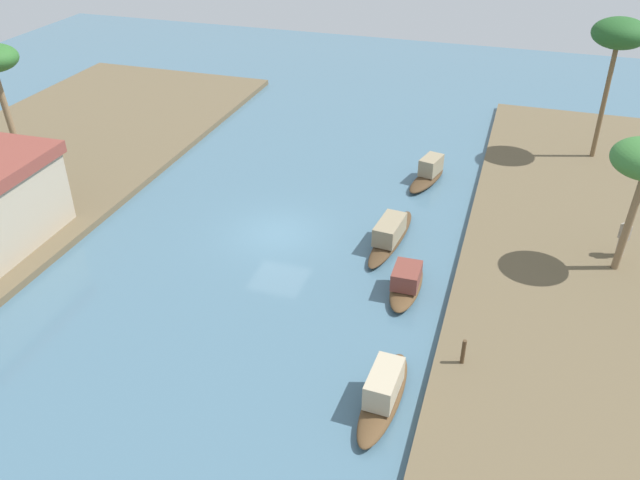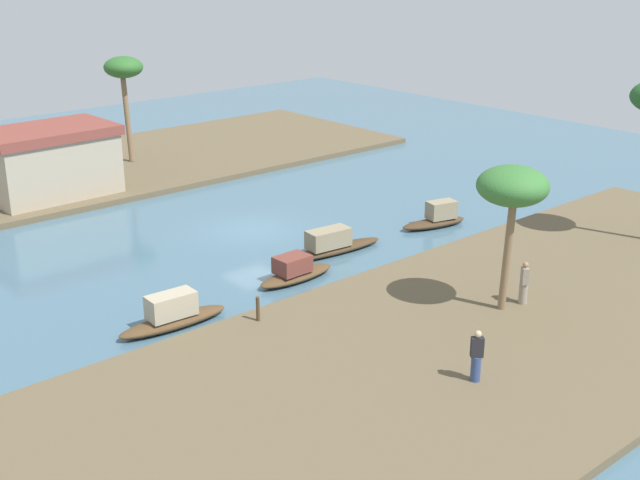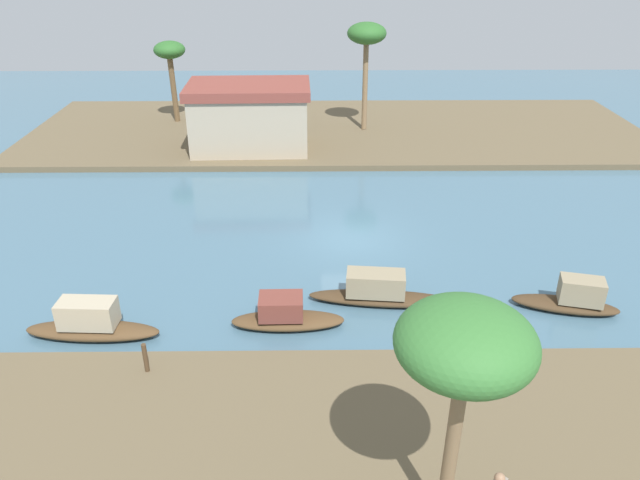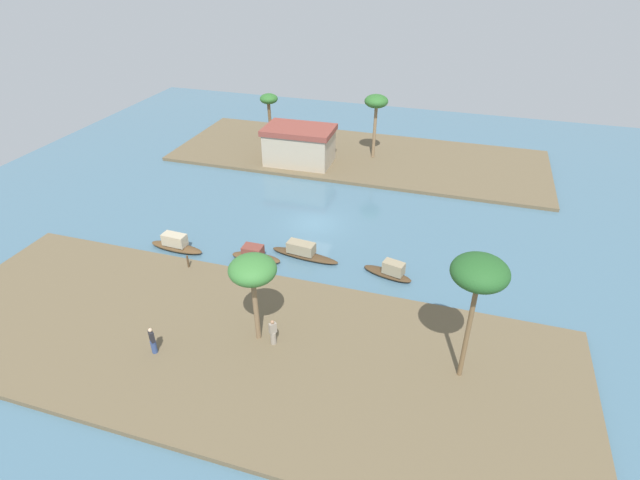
# 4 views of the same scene
# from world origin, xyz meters

# --- Properties ---
(river_water) EXTENTS (69.83, 69.83, 0.00)m
(river_water) POSITION_xyz_m (0.00, 0.00, 0.00)
(river_water) COLOR #476B7F
(river_water) RESTS_ON ground
(riverbank_left) EXTENTS (39.27, 14.18, 0.32)m
(riverbank_left) POSITION_xyz_m (0.00, -15.28, 0.16)
(riverbank_left) COLOR brown
(riverbank_left) RESTS_ON ground
(riverbank_right) EXTENTS (39.27, 14.18, 0.32)m
(riverbank_right) POSITION_xyz_m (0.00, 15.28, 0.16)
(riverbank_right) COLOR brown
(riverbank_right) RESTS_ON ground
(sampan_foreground) EXTENTS (3.80, 1.19, 1.15)m
(sampan_foreground) POSITION_xyz_m (-2.55, -6.43, 0.43)
(sampan_foreground) COLOR brown
(sampan_foreground) RESTS_ON river_water
(sampan_with_tall_canopy) EXTENTS (5.37, 1.54, 1.22)m
(sampan_with_tall_canopy) POSITION_xyz_m (0.73, -5.05, 0.46)
(sampan_with_tall_canopy) COLOR #47331E
(sampan_with_tall_canopy) RESTS_ON river_water
(sampan_midstream) EXTENTS (3.75, 1.86, 1.30)m
(sampan_midstream) POSITION_xyz_m (7.33, -5.61, 0.47)
(sampan_midstream) COLOR #47331E
(sampan_midstream) RESTS_ON river_water
(sampan_downstream_large) EXTENTS (4.45, 1.31, 1.36)m
(sampan_downstream_large) POSITION_xyz_m (-8.85, -6.95, 0.50)
(sampan_downstream_large) COLOR brown
(sampan_downstream_large) RESTS_ON river_water
(person_by_mooring) EXTENTS (0.47, 0.47, 1.71)m
(person_by_mooring) POSITION_xyz_m (2.18, -14.57, 1.10)
(person_by_mooring) COLOR gray
(person_by_mooring) RESTS_ON riverbank_left
(mooring_post) EXTENTS (0.14, 0.14, 0.95)m
(mooring_post) POSITION_xyz_m (-6.51, -9.11, 0.80)
(mooring_post) COLOR #4C3823
(mooring_post) RESTS_ON riverbank_left
(palm_tree_left_far) EXTENTS (2.80, 2.80, 7.47)m
(palm_tree_left_far) POSITION_xyz_m (12.63, -13.81, 6.90)
(palm_tree_left_far) COLOR brown
(palm_tree_left_far) RESTS_ON riverbank_left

